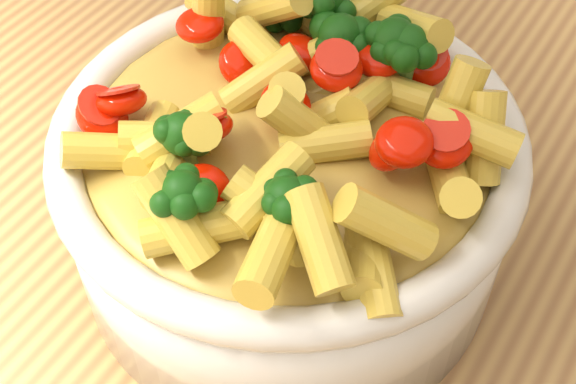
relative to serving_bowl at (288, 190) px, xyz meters
The scene contains 2 objects.
serving_bowl is the anchor object (origin of this frame).
pasta_salad 0.07m from the serving_bowl, 45.00° to the right, with size 0.20×0.20×0.04m.
Camera 1 is at (0.09, -0.21, 1.29)m, focal length 50.00 mm.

